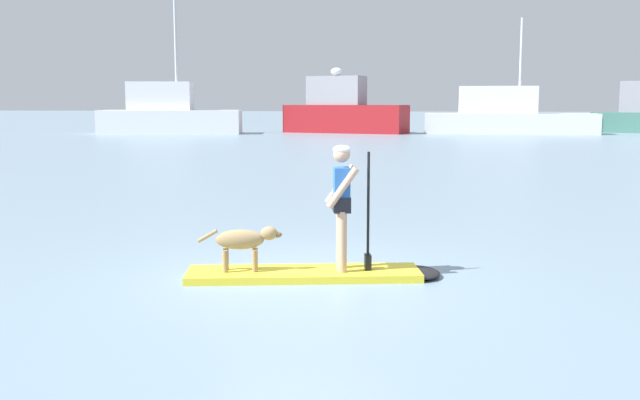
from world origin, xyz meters
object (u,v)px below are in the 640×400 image
at_px(moored_boat_starboard, 168,114).
at_px(moored_boat_port, 506,116).
at_px(dog, 244,241).
at_px(moored_boat_center, 343,111).
at_px(paddleboard, 321,274).
at_px(person_paddler, 343,199).

height_order(moored_boat_starboard, moored_boat_port, moored_boat_starboard).
relative_size(moored_boat_starboard, moored_boat_port, 0.87).
distance_m(dog, moored_boat_starboard, 47.06).
bearing_deg(moored_boat_center, paddleboard, -79.68).
distance_m(dog, moored_boat_center, 47.63).
relative_size(person_paddler, moored_boat_center, 0.17).
height_order(person_paddler, dog, person_paddler).
bearing_deg(paddleboard, moored_boat_center, 100.32).
height_order(dog, moored_boat_port, moored_boat_port).
distance_m(person_paddler, dog, 1.40).
distance_m(dog, moored_boat_port, 48.12).
xyz_separation_m(person_paddler, moored_boat_center, (-8.79, 46.68, 0.61)).
height_order(dog, moored_boat_starboard, moored_boat_starboard).
height_order(paddleboard, person_paddler, person_paddler).
xyz_separation_m(person_paddler, dog, (-1.25, -0.34, -0.55)).
xyz_separation_m(moored_boat_center, moored_boat_port, (12.32, 0.86, -0.33)).
relative_size(paddleboard, moored_boat_center, 0.34).
relative_size(moored_boat_starboard, moored_boat_center, 1.12).
bearing_deg(moored_boat_port, dog, -95.69).
distance_m(person_paddler, moored_boat_starboard, 47.30).
bearing_deg(dog, moored_boat_port, 84.31).
bearing_deg(person_paddler, dog, -164.67).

